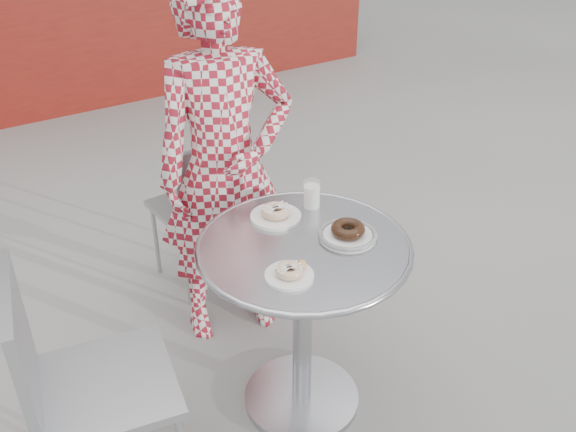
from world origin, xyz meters
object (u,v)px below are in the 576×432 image
plate_near (290,272)px  milk_cup (312,195)px  seated_person (225,169)px  plate_checker (348,233)px  chair_left (110,426)px  plate_far (276,214)px  bistro_table (303,287)px  chair_far (201,236)px

plate_near → milk_cup: milk_cup is taller
seated_person → plate_checker: seated_person is taller
chair_left → seated_person: (0.77, 0.57, 0.52)m
seated_person → plate_far: seated_person is taller
bistro_table → chair_far: chair_far is taller
plate_far → plate_checker: (0.15, -0.25, -0.00)m
chair_far → seated_person: size_ratio=0.51×
bistro_table → milk_cup: (0.17, 0.20, 0.24)m
plate_near → bistro_table: bearing=43.1°
plate_far → plate_near: (-0.15, -0.33, -0.00)m
chair_far → chair_left: (-0.79, -0.94, 0.03)m
bistro_table → seated_person: bearing=89.5°
plate_checker → milk_cup: bearing=87.2°
milk_cup → chair_far: bearing=100.0°
chair_left → chair_far: bearing=-30.1°
bistro_table → plate_far: size_ratio=4.09×
plate_checker → milk_cup: milk_cup is taller
bistro_table → chair_left: bearing=177.6°
chair_left → milk_cup: chair_left is taller
bistro_table → seated_person: 0.64m
plate_far → bistro_table: bearing=-92.2°
plate_near → milk_cup: bearing=47.1°
bistro_table → seated_person: (0.00, 0.60, 0.22)m
plate_far → plate_near: size_ratio=1.18×
bistro_table → seated_person: size_ratio=0.48×
plate_near → plate_checker: plate_checker is taller
chair_left → plate_checker: (0.92, -0.08, 0.51)m
plate_checker → chair_left: bearing=175.2°
plate_far → milk_cup: size_ratio=1.78×
plate_far → chair_left: bearing=-167.6°
bistro_table → chair_far: (0.03, 0.97, -0.33)m
plate_near → milk_cup: 0.46m
seated_person → plate_far: (0.00, -0.40, -0.01)m
chair_far → seated_person: 0.67m
plate_near → seated_person: bearing=78.7°
bistro_table → chair_left: 0.82m
chair_far → milk_cup: bearing=95.8°
chair_left → bistro_table: bearing=-82.4°
chair_far → plate_checker: plate_checker is taller
chair_left → plate_near: size_ratio=5.75×
chair_left → milk_cup: size_ratio=8.65×
bistro_table → milk_cup: size_ratio=7.26×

